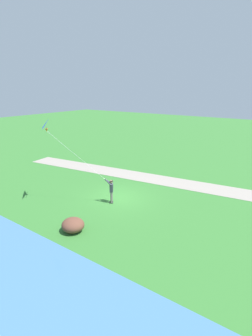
{
  "coord_description": "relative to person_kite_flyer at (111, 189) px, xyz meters",
  "views": [
    {
      "loc": [
        14.08,
        10.55,
        7.92
      ],
      "look_at": [
        0.47,
        1.05,
        2.68
      ],
      "focal_mm": 27.09,
      "sensor_mm": 36.0,
      "label": 1
    }
  ],
  "objects": [
    {
      "name": "walkway_path",
      "position": [
        -6.39,
        1.91,
        -1.04
      ],
      "size": [
        6.29,
        32.05,
        0.02
      ],
      "primitive_type": "cube",
      "rotation": [
        0.0,
        0.0,
        0.12
      ],
      "color": "gray",
      "rests_on": "ground"
    },
    {
      "name": "flying_kite",
      "position": [
        2.12,
        -3.5,
        4.48
      ],
      "size": [
        2.52,
        3.85,
        4.19
      ],
      "color": "blue"
    },
    {
      "name": "ground_plane",
      "position": [
        -0.95,
        -0.09,
        -1.05
      ],
      "size": [
        120.0,
        120.0,
        0.0
      ],
      "primitive_type": "plane",
      "color": "#33702D"
    },
    {
      "name": "person_kite_flyer",
      "position": [
        0.0,
        0.0,
        0.0
      ],
      "size": [
        0.54,
        0.62,
        1.83
      ],
      "color": "#232328",
      "rests_on": "ground"
    },
    {
      "name": "lakeside_shrub",
      "position": [
        4.29,
        0.57,
        -0.65
      ],
      "size": [
        1.28,
        1.34,
        0.8
      ],
      "primitive_type": "ellipsoid",
      "color": "brown",
      "rests_on": "ground"
    }
  ]
}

